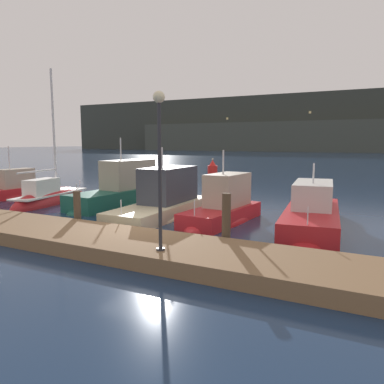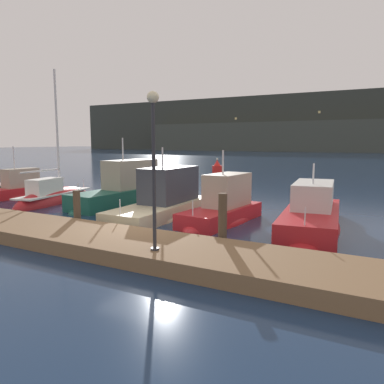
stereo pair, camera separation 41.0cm
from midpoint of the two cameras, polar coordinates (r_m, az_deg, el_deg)
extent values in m
plane|color=#192D4C|center=(13.58, -8.30, -6.94)|extent=(400.00, 400.00, 0.00)
cube|color=brown|center=(12.31, -12.68, -7.51)|extent=(37.63, 2.80, 0.45)
cylinder|color=#4C3D2D|center=(15.47, -17.80, -2.58)|extent=(0.28, 0.28, 1.50)
cylinder|color=#4C3D2D|center=(11.90, 4.26, -4.50)|extent=(0.28, 0.28, 1.80)
cylinder|color=silver|center=(29.82, -24.09, 1.94)|extent=(0.04, 0.04, 0.50)
ellipsoid|color=red|center=(25.26, -26.38, -0.89)|extent=(1.51, 4.81, 1.22)
cube|color=red|center=(25.22, -26.43, -0.20)|extent=(1.39, 4.33, 0.61)
cube|color=#A39984|center=(25.39, -25.66, 1.90)|extent=(0.99, 2.13, 1.15)
cube|color=black|center=(25.93, -23.96, 2.49)|extent=(0.82, 0.26, 0.52)
cylinder|color=silver|center=(25.10, -26.54, 4.68)|extent=(0.07, 0.07, 1.37)
ellipsoid|color=red|center=(22.46, -21.11, -1.57)|extent=(2.70, 6.44, 1.69)
cube|color=silver|center=(22.39, -21.17, -0.24)|extent=(2.27, 5.41, 0.08)
cube|color=silver|center=(21.74, -22.43, 0.72)|extent=(1.28, 2.14, 0.86)
cylinder|color=silver|center=(22.61, -20.82, 8.56)|extent=(0.12, 0.12, 6.86)
cylinder|color=silver|center=(21.46, -22.98, 2.94)|extent=(0.68, 2.99, 0.09)
cylinder|color=silver|center=(24.70, -17.17, 1.21)|extent=(0.04, 0.04, 0.50)
ellipsoid|color=#195647|center=(20.69, -11.43, -1.96)|extent=(2.56, 7.21, 0.96)
cube|color=#195647|center=(20.63, -11.46, -0.78)|extent=(2.34, 6.50, 0.86)
cube|color=#A39984|center=(21.01, -10.24, 2.72)|extent=(1.62, 3.21, 1.55)
cube|color=black|center=(22.07, -7.81, 3.61)|extent=(1.26, 0.38, 0.69)
cylinder|color=silver|center=(20.52, -11.38, 6.43)|extent=(0.07, 0.07, 1.20)
cylinder|color=silver|center=(18.48, -17.77, 0.31)|extent=(0.04, 0.04, 0.60)
ellipsoid|color=beige|center=(17.29, -5.40, -3.73)|extent=(2.43, 7.19, 0.95)
cube|color=beige|center=(17.23, -5.42, -2.76)|extent=(2.23, 6.47, 0.60)
cube|color=#333842|center=(17.67, -4.26, 1.17)|extent=(1.61, 3.18, 1.63)
cube|color=black|center=(18.89, -2.08, 2.35)|extent=(1.37, 0.33, 0.72)
cylinder|color=silver|center=(17.09, -5.27, 5.24)|extent=(0.07, 0.07, 0.94)
cylinder|color=silver|center=(14.69, -11.54, -2.32)|extent=(0.04, 0.04, 0.60)
ellipsoid|color=red|center=(16.05, 3.78, -4.60)|extent=(2.26, 5.33, 1.16)
cube|color=red|center=(15.98, 3.79, -3.48)|extent=(2.07, 4.80, 0.64)
cube|color=#A39984|center=(16.27, 4.70, 0.35)|extent=(1.43, 2.38, 1.40)
cube|color=black|center=(17.17, 6.32, 1.42)|extent=(1.11, 0.37, 0.62)
cylinder|color=silver|center=(15.80, 4.04, 4.56)|extent=(0.07, 0.07, 1.02)
cylinder|color=silver|center=(14.03, -0.46, -2.46)|extent=(0.04, 0.04, 0.60)
ellipsoid|color=red|center=(15.69, 16.97, -5.21)|extent=(3.04, 7.41, 0.98)
cube|color=red|center=(15.61, 17.03, -3.87)|extent=(2.78, 6.68, 0.75)
cube|color=silver|center=(16.18, 17.30, -0.31)|extent=(1.86, 3.33, 1.02)
cube|color=black|center=(17.59, 17.57, 0.79)|extent=(1.33, 0.38, 0.46)
cylinder|color=silver|center=(15.51, 17.32, 2.74)|extent=(0.07, 0.07, 0.80)
cylinder|color=silver|center=(12.52, 16.34, -3.49)|extent=(0.04, 0.04, 0.60)
cylinder|color=red|center=(32.35, 2.77, 1.76)|extent=(1.27, 1.27, 0.16)
cylinder|color=red|center=(32.28, 2.78, 2.97)|extent=(0.85, 0.85, 1.22)
cone|color=red|center=(32.22, 2.79, 4.50)|extent=(0.59, 0.59, 0.50)
sphere|color=#F9EAB7|center=(32.21, 2.79, 5.03)|extent=(0.16, 0.16, 0.16)
cylinder|color=#2D2D33|center=(10.44, -5.94, -8.65)|extent=(0.24, 0.24, 0.06)
cylinder|color=#2D2D33|center=(10.07, -6.10, 2.27)|extent=(0.10, 0.10, 3.91)
sphere|color=#F9EAB7|center=(10.09, -6.27, 14.20)|extent=(0.32, 0.32, 0.32)
cube|color=#333833|center=(142.22, 24.50, 9.68)|extent=(240.00, 16.00, 20.16)
cube|color=#3F463F|center=(132.72, 20.97, 7.91)|extent=(144.00, 10.00, 10.25)
cube|color=#F4DB8C|center=(134.39, 22.16, 6.18)|extent=(0.80, 0.10, 0.80)
cube|color=#F4DB8C|center=(144.61, 5.32, 11.09)|extent=(0.80, 0.10, 0.80)
cube|color=#F4DB8C|center=(136.29, 17.45, 11.52)|extent=(0.80, 0.10, 0.80)
cube|color=#F4DB8C|center=(144.01, 5.68, 9.12)|extent=(0.80, 0.10, 0.80)
cube|color=#F4DB8C|center=(135.79, 17.79, 8.84)|extent=(0.80, 0.10, 0.80)
cube|color=#F4DB8C|center=(145.84, 4.00, 10.07)|extent=(0.80, 0.10, 0.80)
camera|label=1|loc=(0.21, -90.71, -0.10)|focal=35.00mm
camera|label=2|loc=(0.21, 89.29, 0.10)|focal=35.00mm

